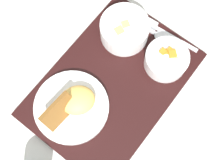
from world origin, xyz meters
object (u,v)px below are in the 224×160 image
(bowl_salad, at_px, (167,59))
(plate_main, at_px, (72,106))
(knife, at_px, (148,22))
(spoon, at_px, (154,33))
(bowl_soup, at_px, (125,29))

(bowl_salad, bearing_deg, plate_main, -32.91)
(bowl_salad, xyz_separation_m, plate_main, (0.22, -0.15, -0.01))
(plate_main, distance_m, knife, 0.31)
(knife, distance_m, spoon, 0.04)
(knife, bearing_deg, bowl_soup, -119.15)
(bowl_salad, xyz_separation_m, bowl_soup, (-0.02, -0.13, 0.00))
(bowl_salad, height_order, spoon, bowl_salad)
(spoon, bearing_deg, knife, 150.99)
(plate_main, bearing_deg, knife, 170.65)
(bowl_soup, bearing_deg, plate_main, -2.70)
(plate_main, height_order, knife, plate_main)
(bowl_salad, bearing_deg, knife, -130.25)
(plate_main, bearing_deg, bowl_salad, 147.09)
(plate_main, xyz_separation_m, knife, (-0.31, 0.05, -0.01))
(bowl_soup, bearing_deg, bowl_salad, 82.88)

